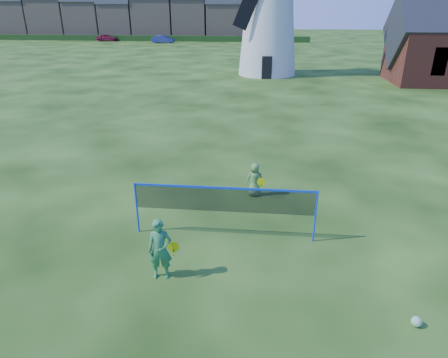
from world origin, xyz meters
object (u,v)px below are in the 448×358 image
car_left (107,38)px  car_right (163,39)px  play_ball (416,322)px  player_girl (160,250)px  player_boy (255,180)px  windmill (269,10)px  badminton_net (224,201)px

car_left → car_right: size_ratio=0.96×
car_left → car_right: car_right is taller
play_ball → player_girl: bearing=169.4°
player_girl → play_ball: player_girl is taller
player_girl → play_ball: bearing=-19.6°
player_boy → car_left: size_ratio=0.32×
windmill → car_right: size_ratio=4.32×
play_ball → car_left: 75.33m
car_left → windmill: bearing=-149.5°
windmill → player_boy: windmill is taller
badminton_net → car_right: size_ratio=1.30×
windmill → car_left: bearing=129.7°
windmill → car_left: 46.52m
play_ball → car_left: (-32.69, 67.86, 0.52)m
player_girl → car_right: bearing=94.9°
windmill → play_ball: 32.90m
player_boy → windmill: bearing=-91.7°
player_girl → car_left: bearing=103.1°
badminton_net → player_boy: badminton_net is taller
badminton_net → play_ball: size_ratio=22.95×
badminton_net → car_right: badminton_net is taller
badminton_net → car_left: (-28.41, 64.83, -0.51)m
windmill → player_boy: 26.96m
windmill → car_right: (-18.25, 32.92, -5.03)m
car_right → badminton_net: bearing=-163.9°
badminton_net → play_ball: 5.35m
badminton_net → play_ball: badminton_net is taller
badminton_net → car_left: bearing=113.7°
player_girl → windmill: bearing=76.6°
player_boy → play_ball: size_ratio=5.38×
badminton_net → player_girl: bearing=-123.6°
badminton_net → player_girl: size_ratio=3.24×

